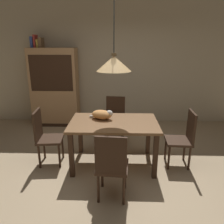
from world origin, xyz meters
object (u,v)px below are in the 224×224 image
(pendant_lamp, at_px, (114,63))
(book_red_tall, at_px, (36,41))
(dining_table, at_px, (114,128))
(chair_near_front, at_px, (112,164))
(chair_left_side, at_px, (45,135))
(book_yellow_short, at_px, (38,44))
(chair_right_side, at_px, (184,136))
(cat_sleeping, at_px, (102,115))
(chair_far_back, at_px, (115,118))
(hutch_bookcase, at_px, (55,89))
(book_brown_thick, at_px, (41,43))
(book_blue_wide, at_px, (33,42))

(pendant_lamp, xyz_separation_m, book_red_tall, (-1.82, 1.87, 0.33))
(dining_table, bearing_deg, chair_near_front, -90.41)
(pendant_lamp, bearing_deg, chair_left_side, -179.66)
(book_yellow_short, bearing_deg, chair_right_side, -32.92)
(cat_sleeping, height_order, book_yellow_short, book_yellow_short)
(chair_near_front, bearing_deg, dining_table, 89.59)
(pendant_lamp, bearing_deg, chair_far_back, 89.54)
(hutch_bookcase, xyz_separation_m, book_brown_thick, (-0.23, 0.00, 1.07))
(dining_table, height_order, chair_right_side, chair_right_side)
(chair_left_side, bearing_deg, book_blue_wide, 111.90)
(chair_near_front, height_order, pendant_lamp, pendant_lamp)
(pendant_lamp, xyz_separation_m, book_brown_thick, (-1.69, 1.87, 0.30))
(dining_table, height_order, chair_left_side, chair_left_side)
(cat_sleeping, bearing_deg, dining_table, -34.44)
(chair_left_side, xyz_separation_m, pendant_lamp, (1.13, 0.01, 1.15))
(pendant_lamp, xyz_separation_m, book_blue_wide, (-1.88, 1.87, 0.31))
(chair_right_side, bearing_deg, hutch_bookcase, 144.15)
(pendant_lamp, bearing_deg, hutch_bookcase, 128.03)
(book_yellow_short, bearing_deg, chair_left_side, -71.33)
(dining_table, relative_size, book_red_tall, 5.00)
(dining_table, relative_size, book_blue_wide, 5.83)
(dining_table, distance_m, book_yellow_short, 2.87)
(chair_left_side, bearing_deg, dining_table, 0.34)
(dining_table, relative_size, cat_sleeping, 3.43)
(book_blue_wide, bearing_deg, chair_left_side, -68.10)
(chair_left_side, relative_size, chair_right_side, 1.00)
(chair_right_side, bearing_deg, cat_sleeping, 174.19)
(book_yellow_short, bearing_deg, chair_far_back, -29.23)
(chair_near_front, distance_m, book_yellow_short, 3.56)
(chair_right_side, height_order, cat_sleeping, chair_right_side)
(chair_near_front, height_order, cat_sleeping, chair_near_front)
(hutch_bookcase, bearing_deg, chair_right_side, -35.85)
(book_red_tall, bearing_deg, pendant_lamp, -45.76)
(book_blue_wide, bearing_deg, book_brown_thick, 0.00)
(chair_near_front, height_order, chair_far_back, same)
(chair_near_front, bearing_deg, book_yellow_short, 122.59)
(chair_right_side, bearing_deg, book_blue_wide, 148.13)
(cat_sleeping, xyz_separation_m, book_blue_wide, (-1.69, 1.74, 1.14))
(chair_left_side, relative_size, chair_near_front, 1.00)
(chair_near_front, bearing_deg, hutch_bookcase, 117.90)
(book_red_tall, bearing_deg, hutch_bookcase, -0.24)
(cat_sleeping, xyz_separation_m, pendant_lamp, (0.19, -0.13, 0.84))
(cat_sleeping, distance_m, pendant_lamp, 0.87)
(chair_near_front, distance_m, chair_right_side, 1.43)
(hutch_bookcase, relative_size, book_yellow_short, 9.25)
(cat_sleeping, relative_size, book_yellow_short, 2.04)
(cat_sleeping, distance_m, book_red_tall, 2.65)
(chair_left_side, distance_m, book_red_tall, 2.48)
(dining_table, bearing_deg, book_yellow_short, 133.33)
(chair_right_side, bearing_deg, chair_left_side, -179.92)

